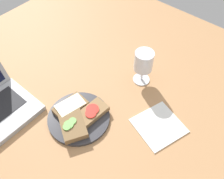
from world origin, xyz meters
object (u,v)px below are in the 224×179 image
plate (79,118)px  napkin (159,126)px  sandwich_with_tomato (92,113)px  sandwich_with_cheese (71,107)px  sandwich_with_cucumber (73,126)px  wine_glass (144,62)px

plate → napkin: size_ratio=1.45×
sandwich_with_tomato → sandwich_with_cheese: bearing=111.8°
sandwich_with_cucumber → napkin: 29.33cm
wine_glass → sandwich_with_cucumber: bearing=172.6°
wine_glass → plate: bearing=168.3°
sandwich_with_cheese → wine_glass: bearing=-20.4°
sandwich_with_cucumber → wine_glass: 34.29cm
wine_glass → napkin: size_ratio=0.95×
plate → sandwich_with_cheese: sandwich_with_cheese is taller
sandwich_with_cucumber → plate: bearing=21.4°
plate → sandwich_with_tomato: sandwich_with_tomato is taller
sandwich_with_tomato → napkin: sandwich_with_tomato is taller
sandwich_with_cucumber → napkin: (19.92, -21.43, -2.18)cm
sandwich_with_tomato → wine_glass: bearing=-7.1°
wine_glass → napkin: wine_glass is taller
sandwich_with_cucumber → napkin: sandwich_with_cucumber is taller
napkin → sandwich_with_cheese: bearing=118.4°
sandwich_with_tomato → napkin: size_ratio=0.81×
sandwich_with_cucumber → wine_glass: (33.21, -4.32, 7.37)cm
sandwich_with_tomato → wine_glass: size_ratio=0.86×
wine_glass → sandwich_with_tomato: bearing=172.9°
sandwich_with_cheese → napkin: bearing=-61.6°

